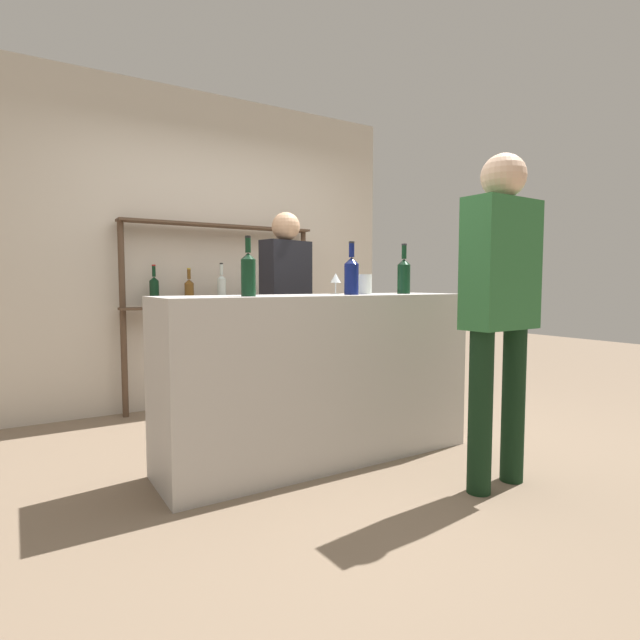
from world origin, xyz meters
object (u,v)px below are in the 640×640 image
object	(u,v)px
wine_glass	(336,279)
server_behind_counter	(286,299)
counter_bottle_2	(351,275)
counter_bottle_0	(404,275)
counter_bottle_1	(248,273)
cork_jar	(363,284)
customer_right	(500,293)

from	to	relation	value
wine_glass	server_behind_counter	world-z (taller)	server_behind_counter
counter_bottle_2	wine_glass	world-z (taller)	counter_bottle_2
counter_bottle_0	counter_bottle_1	world-z (taller)	counter_bottle_0
counter_bottle_2	cork_jar	distance (m)	0.20
counter_bottle_0	counter_bottle_2	bearing A→B (deg)	-172.74
counter_bottle_2	customer_right	bearing A→B (deg)	-62.69
counter_bottle_1	counter_bottle_2	bearing A→B (deg)	1.08
wine_glass	cork_jar	size ratio (longest dim) A/B	1.07
cork_jar	customer_right	xyz separation A→B (m)	(0.24, -0.89, -0.04)
counter_bottle_0	counter_bottle_2	distance (m)	0.48
counter_bottle_2	wine_glass	bearing A→B (deg)	85.33
counter_bottle_1	wine_glass	xyz separation A→B (m)	(0.71, 0.22, -0.03)
cork_jar	server_behind_counter	world-z (taller)	server_behind_counter
cork_jar	server_behind_counter	size ratio (longest dim) A/B	0.08
counter_bottle_0	wine_glass	bearing A→B (deg)	162.91
counter_bottle_0	counter_bottle_1	distance (m)	1.18
cork_jar	server_behind_counter	bearing A→B (deg)	102.07
counter_bottle_0	counter_bottle_2	xyz separation A→B (m)	(-0.48, -0.06, -0.00)
wine_glass	server_behind_counter	size ratio (longest dim) A/B	0.08
server_behind_counter	customer_right	bearing A→B (deg)	-0.05
counter_bottle_0	cork_jar	distance (m)	0.32
counter_bottle_1	customer_right	xyz separation A→B (m)	(1.10, -0.78, -0.11)
counter_bottle_1	cork_jar	xyz separation A→B (m)	(0.86, 0.11, -0.06)
counter_bottle_1	server_behind_counter	xyz separation A→B (m)	(0.70, 0.88, -0.18)
counter_bottle_2	customer_right	xyz separation A→B (m)	(0.41, -0.79, -0.11)
counter_bottle_0	server_behind_counter	size ratio (longest dim) A/B	0.21
counter_bottle_0	cork_jar	bearing A→B (deg)	173.42
counter_bottle_0	server_behind_counter	bearing A→B (deg)	120.77
server_behind_counter	customer_right	size ratio (longest dim) A/B	0.92
counter_bottle_1	cork_jar	size ratio (longest dim) A/B	2.54
counter_bottle_0	wine_glass	world-z (taller)	counter_bottle_0
customer_right	counter_bottle_0	bearing A→B (deg)	-7.67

